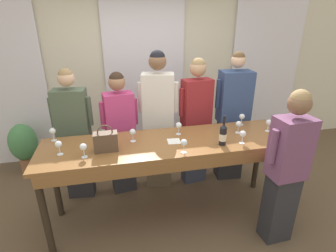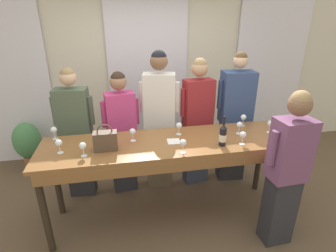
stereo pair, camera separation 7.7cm
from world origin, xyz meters
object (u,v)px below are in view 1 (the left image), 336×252
Objects in this scene: wine_glass_back_left at (179,126)px; wine_glass_back_mid at (59,145)px; guest_olive_jacket at (74,135)px; guest_cream_sweater at (159,121)px; wine_bottle at (223,135)px; guest_navy_coat at (232,118)px; wine_glass_center_mid at (184,143)px; wine_glass_front_left at (239,124)px; potted_plant at (24,144)px; wine_glass_near_host at (242,117)px; wine_glass_back_right at (133,132)px; guest_striped_shirt at (196,121)px; wine_glass_center_right at (243,134)px; wine_glass_center_left at (53,132)px; wine_glass_front_mid at (269,123)px; host_pouring at (286,168)px; guest_pink_top at (121,133)px; wine_glass_front_right at (83,147)px; handbag at (106,141)px; tasting_bar at (170,152)px.

wine_glass_back_mid is at bearing -170.50° from wine_glass_back_left.
guest_cream_sweater is (1.07, 0.00, 0.11)m from guest_olive_jacket.
wine_bottle is 0.18× the size of guest_navy_coat.
wine_glass_front_left is at bearing 23.75° from wine_glass_center_mid.
guest_navy_coat is 3.14m from potted_plant.
guest_cream_sweater reaches higher than wine_glass_near_host.
wine_glass_back_mid is at bearing -169.23° from wine_glass_back_right.
guest_striped_shirt is at bearing 116.97° from wine_glass_front_left.
guest_cream_sweater is at bearing 130.31° from wine_glass_center_right.
potted_plant is (-2.68, 1.67, -0.65)m from wine_glass_center_right.
wine_glass_center_right is at bearing -116.26° from wine_glass_near_host.
wine_glass_center_mid is 1.05m from wine_glass_near_host.
wine_glass_front_left is 2.07m from wine_glass_center_left.
wine_glass_back_left is at bearing 82.05° from wine_glass_center_mid.
wine_glass_back_left is 1.00× the size of wine_glass_back_mid.
wine_glass_center_right is (-0.08, -0.26, 0.00)m from wine_glass_front_left.
wine_glass_center_left is 2.21m from wine_glass_near_host.
guest_striped_shirt is at bearing 136.46° from wine_glass_front_mid.
guest_cream_sweater is (-0.52, 0.85, -0.13)m from wine_bottle.
potted_plant is (-2.99, 2.04, -0.41)m from host_pouring.
wine_glass_back_mid is at bearing 169.27° from wine_glass_center_mid.
potted_plant is (-1.44, 0.80, -0.40)m from guest_pink_top.
wine_glass_back_mid is (-0.24, 0.11, 0.00)m from wine_glass_front_right.
handbag is 1.93× the size of wine_glass_near_host.
wine_glass_center_mid is at bearing -85.17° from guest_cream_sweater.
wine_glass_front_left is at bearing 5.52° from tasting_bar.
tasting_bar is 1.64× the size of host_pouring.
host_pouring reaches higher than potted_plant.
wine_bottle is 2.23× the size of wine_glass_center_right.
wine_glass_front_mid and wine_glass_back_right have the same top height.
guest_striped_shirt reaches higher than wine_glass_front_right.
wine_glass_back_mid is (-0.45, 0.02, 0.00)m from handbag.
guest_cream_sweater is at bearing -180.00° from guest_striped_shirt.
wine_glass_front_right is (-0.88, -0.13, 0.22)m from tasting_bar.
wine_glass_front_right is at bearing -76.85° from guest_olive_jacket.
wine_glass_center_mid is 1.00× the size of wine_glass_back_mid.
wine_glass_front_left is (0.83, 0.08, 0.22)m from tasting_bar.
wine_glass_back_right is 0.09× the size of host_pouring.
tasting_bar is 1.05m from wine_glass_near_host.
guest_pink_top is 1.56m from guest_navy_coat.
wine_glass_front_right is at bearing -149.55° from guest_striped_shirt.
wine_glass_front_left is 1.03m from guest_cream_sweater.
host_pouring reaches higher than wine_glass_center_right.
guest_olive_jacket reaches higher than wine_glass_back_right.
handbag reaches higher than wine_glass_near_host.
wine_glass_center_mid is (-0.44, -0.08, -0.01)m from wine_bottle.
handbag is 0.32m from wine_glass_back_right.
guest_navy_coat is (0.23, 0.61, -0.18)m from wine_glass_front_left.
wine_glass_front_right is at bearing -114.67° from guest_pink_top.
guest_striped_shirt reaches higher than guest_olive_jacket.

